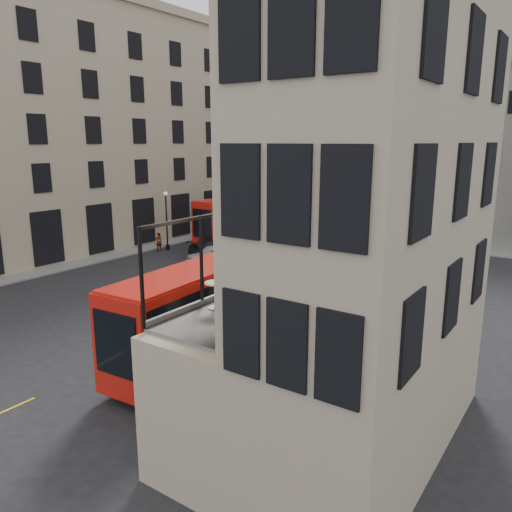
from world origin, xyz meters
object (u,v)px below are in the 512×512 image
Objects in this scene: street_lamp_b at (353,213)px; cyclist at (317,268)px; traffic_light_near at (282,260)px; cafe_chair_b at (298,299)px; bus_near at (208,306)px; bus_far at (244,217)px; pedestrian_c at (390,238)px; car_c at (215,246)px; bicycle at (218,291)px; street_lamp_a at (167,224)px; cafe_chair_c at (316,290)px; pedestrian_d at (482,241)px; car_a at (213,254)px; pedestrian_a at (230,229)px; pedestrian_b at (334,226)px; car_b at (283,250)px; cafe_chair_d at (337,274)px; cafe_table_near at (216,291)px; traffic_light_far at (249,213)px; cafe_table_mid at (268,276)px; cafe_table_far at (296,263)px; pedestrian_e at (159,242)px; cafe_chair_a at (241,328)px.

street_lamp_b is 17.94m from cyclist.
cafe_chair_b reaches higher than traffic_light_near.
cyclist is at bearing 98.30° from bus_near.
bus_far reaches higher than pedestrian_c.
car_c is 12.26m from bicycle.
street_lamp_a reaches higher than bicycle.
cafe_chair_c reaches higher than pedestrian_c.
bus_far is 22.22m from pedestrian_d.
traffic_light_near is at bearing -0.85° from car_a.
pedestrian_a is at bearing 132.59° from cafe_chair_c.
pedestrian_b is at bearing 58.68° from pedestrian_a.
cafe_chair_b is (13.67, -34.98, 2.50)m from street_lamp_b.
cafe_chair_d is (14.13, -19.02, 4.25)m from car_b.
cafe_chair_d is (6.24, 0.11, 2.40)m from bus_near.
pedestrian_b is 1.02× the size of pedestrian_d.
bicycle is at bearing 68.77° from pedestrian_c.
street_lamp_a is 1.20× the size of car_a.
pedestrian_b is at bearing 38.57° from pedestrian_d.
street_lamp_a is 6.23× the size of cafe_table_near.
pedestrian_c reaches higher than car_b.
cafe_chair_d reaches higher than street_lamp_b.
pedestrian_d is (7.52, 22.94, -1.65)m from traffic_light_near.
pedestrian_b is (6.74, 6.23, -1.64)m from traffic_light_far.
car_c is at bearing 133.71° from cafe_table_mid.
pedestrian_c is at bearing -81.46° from pedestrian_b.
car_a is at bearing 128.98° from bus_near.
cafe_chair_b reaches higher than cafe_table_far.
cafe_table_mid is (6.67, -11.70, 2.61)m from traffic_light_near.
pedestrian_c is 8.37m from pedestrian_d.
pedestrian_c is at bearing 101.70° from cafe_table_mid.
car_b is at bearing 112.41° from bus_near.
pedestrian_e is (-5.12, -1.77, 0.11)m from car_c.
cafe_table_mid is at bearing -60.33° from traffic_light_near.
cafe_table_far is at bearing -150.85° from cyclist.
bus_far reaches higher than bicycle.
car_b is at bearing -38.52° from traffic_light_far.
pedestrian_a is at bearing -139.27° from street_lamp_b.
cafe_chair_b is (0.06, 2.95, 0.05)m from cafe_chair_a.
cafe_chair_c reaches higher than pedestrian_e.
car_c is 3.22× the size of pedestrian_d.
bicycle is at bearing 144.02° from cafe_table_far.
bus_near is 7.24m from cafe_chair_c.
pedestrian_d is (13.31, 13.48, 0.13)m from car_b.
cafe_table_near reaches higher than car_c.
cafe_chair_b reaches higher than pedestrian_d.
pedestrian_a is (-16.79, 23.33, -1.56)m from bus_near.
cafe_table_near is at bearing -87.99° from car_b.
pedestrian_d reaches higher than bicycle.
street_lamp_a is 1.07× the size of car_c.
street_lamp_b is 37.64m from cafe_chair_b.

